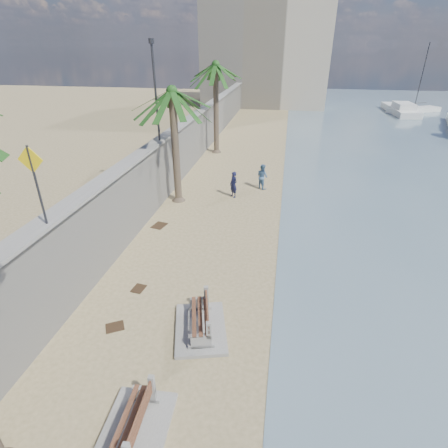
{
  "coord_description": "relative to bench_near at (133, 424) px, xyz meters",
  "views": [
    {
      "loc": [
        1.95,
        -6.86,
        8.46
      ],
      "look_at": [
        -0.5,
        7.0,
        1.2
      ],
      "focal_mm": 28.0,
      "sensor_mm": 36.0,
      "label": 1
    }
  ],
  "objects": [
    {
      "name": "sailboat_west",
      "position": [
        20.34,
        49.67,
        -0.13
      ],
      "size": [
        7.9,
        5.81,
        8.82
      ],
      "color": "silver",
      "rests_on": "bay_water"
    },
    {
      "name": "person_a",
      "position": [
        0.12,
        15.15,
        0.51
      ],
      "size": [
        0.8,
        0.79,
        1.86
      ],
      "primitive_type": "imported",
      "rotation": [
        0.0,
        0.0,
        -0.77
      ],
      "color": "#121433",
      "rests_on": "ground_plane"
    },
    {
      "name": "palm_back",
      "position": [
        -2.87,
        24.89,
        6.53
      ],
      "size": [
        5.0,
        5.0,
        7.96
      ],
      "color": "brown",
      "rests_on": "ground_plane"
    },
    {
      "name": "debris_d",
      "position": [
        -2.12,
        5.41,
        -0.41
      ],
      "size": [
        0.51,
        0.61,
        0.03
      ],
      "primitive_type": "cube",
      "rotation": [
        0.0,
        0.0,
        1.44
      ],
      "color": "#382616",
      "rests_on": "ground_plane"
    },
    {
      "name": "streetlight",
      "position": [
        -4.01,
        14.11,
        6.22
      ],
      "size": [
        0.28,
        0.28,
        5.12
      ],
      "color": "#2D2D33",
      "rests_on": "wall_cap"
    },
    {
      "name": "seawall",
      "position": [
        -4.11,
        22.11,
        1.33
      ],
      "size": [
        0.45,
        70.0,
        3.5
      ],
      "primitive_type": "cube",
      "color": "gray",
      "rests_on": "ground_plane"
    },
    {
      "name": "yacht_far",
      "position": [
        18.29,
        48.73,
        -0.07
      ],
      "size": [
        3.04,
        9.77,
        1.5
      ],
      "primitive_type": null,
      "rotation": [
        0.0,
        0.0,
        1.6
      ],
      "color": "silver",
      "rests_on": "bay_water"
    },
    {
      "name": "wall_cap",
      "position": [
        -4.11,
        22.11,
        3.13
      ],
      "size": [
        0.8,
        70.0,
        0.12
      ],
      "primitive_type": "cube",
      "color": "gray",
      "rests_on": "seawall"
    },
    {
      "name": "person_b",
      "position": [
        1.74,
        16.94,
        0.48
      ],
      "size": [
        1.1,
        1.09,
        1.81
      ],
      "primitive_type": "imported",
      "rotation": [
        0.0,
        0.0,
        2.37
      ],
      "color": "#476A92",
      "rests_on": "ground_plane"
    },
    {
      "name": "bench_far",
      "position": [
        0.76,
        3.7,
        0.02
      ],
      "size": [
        2.2,
        2.74,
        1.0
      ],
      "color": "gray",
      "rests_on": "ground_plane"
    },
    {
      "name": "debris_b",
      "position": [
        -2.1,
        3.31,
        -0.41
      ],
      "size": [
        0.75,
        0.7,
        0.03
      ],
      "primitive_type": "cube",
      "rotation": [
        0.0,
        0.0,
        0.53
      ],
      "color": "#382616",
      "rests_on": "ground_plane"
    },
    {
      "name": "debris_c",
      "position": [
        -3.12,
        10.62,
        -0.41
      ],
      "size": [
        0.78,
        0.89,
        0.03
      ],
      "primitive_type": "cube",
      "rotation": [
        0.0,
        0.0,
        1.34
      ],
      "color": "#382616",
      "rests_on": "ground_plane"
    },
    {
      "name": "palm_mid",
      "position": [
        -3.07,
        14.01,
        5.78
      ],
      "size": [
        5.0,
        5.0,
        7.18
      ],
      "color": "brown",
      "rests_on": "ground_plane"
    },
    {
      "name": "end_building",
      "position": [
        -0.91,
        54.11,
        6.58
      ],
      "size": [
        18.0,
        12.0,
        14.0
      ],
      "primitive_type": "cube",
      "color": "#B7AA93",
      "rests_on": "ground_plane"
    },
    {
      "name": "pedestrian_sign",
      "position": [
        -3.91,
        3.61,
        4.73
      ],
      "size": [
        0.78,
        0.07,
        2.4
      ],
      "color": "#2D2D33",
      "rests_on": "wall_cap"
    },
    {
      "name": "bench_near",
      "position": [
        0.0,
        0.0,
        0.0
      ],
      "size": [
        1.68,
        2.38,
        0.97
      ],
      "color": "gray",
      "rests_on": "ground_plane"
    },
    {
      "name": "ground_plane",
      "position": [
        1.09,
        2.11,
        -0.42
      ],
      "size": [
        140.0,
        140.0,
        0.0
      ],
      "primitive_type": "plane",
      "color": "tan"
    }
  ]
}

